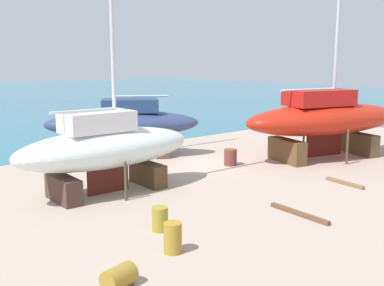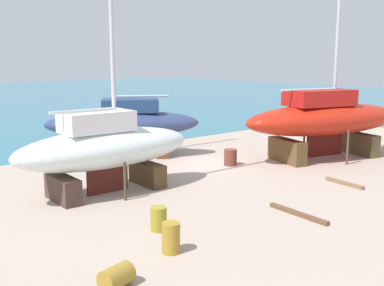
% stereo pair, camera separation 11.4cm
% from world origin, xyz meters
% --- Properties ---
extents(ground_plane, '(39.40, 39.40, 0.00)m').
position_xyz_m(ground_plane, '(0.00, -3.01, 0.00)').
color(ground_plane, tan).
extents(sailboat_small_center, '(10.86, 6.02, 15.52)m').
position_xyz_m(sailboat_small_center, '(5.87, -3.18, 2.27)').
color(sailboat_small_center, brown).
rests_on(sailboat_small_center, ground).
extents(sailboat_far_slipway, '(8.05, 2.97, 12.92)m').
position_xyz_m(sailboat_far_slipway, '(-7.03, -1.18, 1.95)').
color(sailboat_far_slipway, '#4E3720').
rests_on(sailboat_far_slipway, ground).
extents(sailboat_large_starboard, '(8.88, 7.14, 13.70)m').
position_xyz_m(sailboat_large_starboard, '(-2.47, 4.65, 1.94)').
color(sailboat_large_starboard, brown).
rests_on(sailboat_large_starboard, ground).
extents(barrel_tipped_left, '(0.65, 0.65, 0.91)m').
position_xyz_m(barrel_tipped_left, '(-8.80, -7.79, 0.46)').
color(barrel_tipped_left, olive).
rests_on(barrel_tipped_left, ground).
extents(barrel_by_slipway, '(0.92, 0.74, 0.57)m').
position_xyz_m(barrel_by_slipway, '(-11.12, -8.57, 0.28)').
color(barrel_by_slipway, olive).
rests_on(barrel_by_slipway, ground).
extents(barrel_rust_mid, '(0.60, 0.60, 0.80)m').
position_xyz_m(barrel_rust_mid, '(-8.02, -6.14, 0.40)').
color(barrel_rust_mid, olive).
rests_on(barrel_rust_mid, ground).
extents(barrel_tar_black, '(0.96, 0.96, 0.86)m').
position_xyz_m(barrel_tar_black, '(0.56, -0.99, 0.43)').
color(barrel_tar_black, brown).
rests_on(barrel_tar_black, ground).
extents(barrel_tipped_right, '(0.91, 0.92, 0.54)m').
position_xyz_m(barrel_tipped_right, '(12.93, -1.48, 0.27)').
color(barrel_tipped_right, navy).
rests_on(barrel_tipped_right, ground).
extents(timber_long_fore, '(0.38, 2.64, 0.15)m').
position_xyz_m(timber_long_fore, '(-3.33, -8.25, 0.08)').
color(timber_long_fore, brown).
rests_on(timber_long_fore, ground).
extents(timber_short_cross, '(0.47, 2.03, 0.15)m').
position_xyz_m(timber_short_cross, '(1.67, -7.08, 0.08)').
color(timber_short_cross, brown).
rests_on(timber_short_cross, ground).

